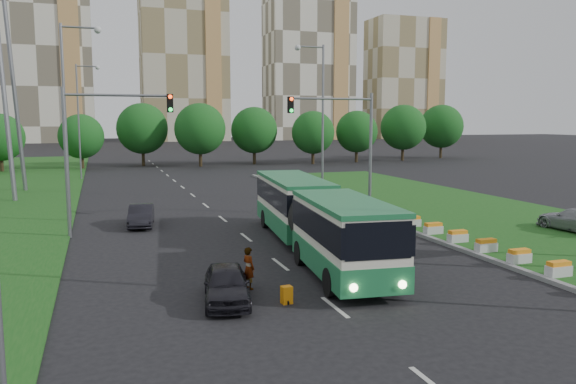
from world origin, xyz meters
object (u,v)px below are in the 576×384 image
object	(u,v)px
car_left_near	(226,284)
car_median	(576,219)
pedestrian	(249,268)
traffic_mast_left	(98,137)
shopping_trolley	(287,295)
car_left_far	(141,216)
articulated_bus	(311,217)
traffic_mast_median	(348,135)

from	to	relation	value
car_left_near	car_median	world-z (taller)	car_median
car_left_near	pedestrian	distance (m)	1.70
traffic_mast_left	shopping_trolley	xyz separation A→B (m)	(5.96, -14.11, -5.05)
car_left_far	shopping_trolley	xyz separation A→B (m)	(3.70, -16.21, -0.34)
car_left_near	pedestrian	size ratio (longest dim) A/B	2.40
car_left_near	articulated_bus	bearing A→B (deg)	58.35
traffic_mast_median	car_left_near	world-z (taller)	traffic_mast_median
traffic_mast_median	car_median	world-z (taller)	traffic_mast_median
traffic_mast_left	car_median	bearing A→B (deg)	-17.53
car_left_near	pedestrian	xyz separation A→B (m)	(1.13, 1.27, 0.15)
traffic_mast_median	pedestrian	bearing A→B (deg)	-127.47
traffic_mast_median	articulated_bus	xyz separation A→B (m)	(-5.64, -8.18, -3.65)
articulated_bus	car_left_near	world-z (taller)	articulated_bus
articulated_bus	shopping_trolley	world-z (taller)	articulated_bus
traffic_mast_left	articulated_bus	world-z (taller)	traffic_mast_left
car_left_near	pedestrian	world-z (taller)	pedestrian
traffic_mast_median	car_left_far	world-z (taller)	traffic_mast_median
pedestrian	car_left_near	bearing A→B (deg)	115.99
articulated_bus	car_median	xyz separation A→B (m)	(15.49, -0.72, -0.90)
articulated_bus	pedestrian	distance (m)	6.59
traffic_mast_left	articulated_bus	bearing A→B (deg)	-37.04
traffic_mast_median	traffic_mast_left	xyz separation A→B (m)	(-15.16, -1.00, 0.00)
car_left_near	car_median	size ratio (longest dim) A/B	0.85
shopping_trolley	articulated_bus	bearing A→B (deg)	56.91
traffic_mast_median	pedestrian	size ratio (longest dim) A/B	5.02
articulated_bus	car_median	bearing A→B (deg)	3.56
car_left_near	shopping_trolley	distance (m)	2.12
car_left_far	traffic_mast_left	bearing A→B (deg)	-129.56
articulated_bus	shopping_trolley	xyz separation A→B (m)	(-3.55, -6.93, -1.40)
articulated_bus	pedestrian	bearing A→B (deg)	-125.65
pedestrian	traffic_mast_median	bearing A→B (deg)	-59.82
pedestrian	articulated_bus	bearing A→B (deg)	-64.20
car_left_near	car_left_far	world-z (taller)	car_left_near
traffic_mast_left	car_median	world-z (taller)	traffic_mast_left
car_left_near	car_median	bearing A→B (deg)	24.64
traffic_mast_left	shopping_trolley	size ratio (longest dim) A/B	13.06
car_left_near	pedestrian	bearing A→B (deg)	58.51
traffic_mast_median	pedestrian	world-z (taller)	traffic_mast_median
pedestrian	shopping_trolley	world-z (taller)	pedestrian
traffic_mast_left	car_left_far	size ratio (longest dim) A/B	2.05
pedestrian	car_median	bearing A→B (deg)	-100.55
traffic_mast_left	pedestrian	size ratio (longest dim) A/B	5.02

